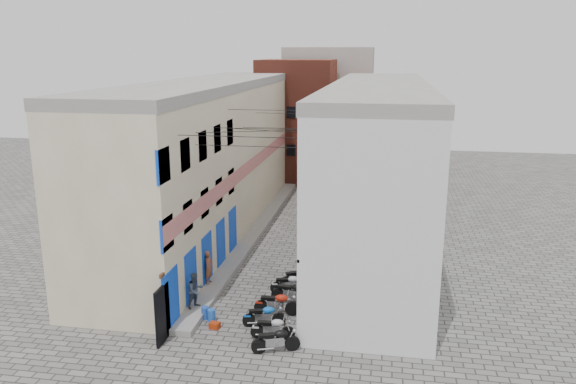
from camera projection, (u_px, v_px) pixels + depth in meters
The scene contains 21 objects.
ground at pixel (231, 342), 21.18m from camera, with size 90.00×90.00×0.00m, color #575552.
plinth at pixel (257, 230), 33.91m from camera, with size 0.90×26.00×0.25m, color gray.
building_left at pixel (207, 158), 33.29m from camera, with size 5.10×27.00×9.00m.
building_right at pixel (377, 163), 31.65m from camera, with size 5.94×26.00×9.00m.
building_far_brick_left at pixel (297, 121), 47.04m from camera, with size 6.00×6.00×10.00m, color maroon.
building_far_brick_right at pixel (358, 131), 48.35m from camera, with size 5.00×6.00×8.00m, color maroon.
building_far_concrete at pixel (328, 108), 52.31m from camera, with size 8.00×5.00×11.00m, color gray.
far_shopfront at pixel (316, 173), 44.95m from camera, with size 2.00×0.30×2.40m, color black.
overhead_wires at pixel (271, 127), 26.74m from camera, with size 5.80×13.02×1.32m.
motorcycle_a at pixel (276, 339), 20.32m from camera, with size 0.57×1.81×1.05m, color black, non-canonical shape.
motorcycle_b at pixel (273, 327), 21.27m from camera, with size 0.54×1.71×0.99m, color #ABAAAF, non-canonical shape.
motorcycle_c at pixel (264, 314), 22.26m from camera, with size 0.55×1.73×1.00m, color #0C54B4, non-canonical shape.
motorcycle_d at pixel (277, 302), 23.23m from camera, with size 0.60×1.90×1.10m, color #A11C0B, non-canonical shape.
motorcycle_e at pixel (293, 291), 24.24m from camera, with size 0.61×1.94×1.12m, color black, non-canonical shape.
motorcycle_f at pixel (289, 283), 25.29m from camera, with size 0.55×1.73×1.00m, color #AEADB2, non-canonical shape.
motorcycle_g at pixel (300, 276), 25.93m from camera, with size 0.61×1.94×1.12m, color black, non-canonical shape.
person_a at pixel (209, 267), 25.73m from camera, with size 0.57×0.37×1.57m, color brown.
person_b at pixel (195, 290), 23.29m from camera, with size 0.74×0.57×1.52m, color #384354.
water_jug_near at pixel (212, 315), 22.74m from camera, with size 0.32×0.32×0.50m, color blue.
water_jug_far at pixel (205, 313), 22.95m from camera, with size 0.33×0.33×0.51m, color #2149A6.
red_crate at pixel (215, 325), 22.17m from camera, with size 0.39×0.29×0.25m, color #98290A.
Camera 1 is at (5.45, -18.49, 10.64)m, focal length 35.00 mm.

